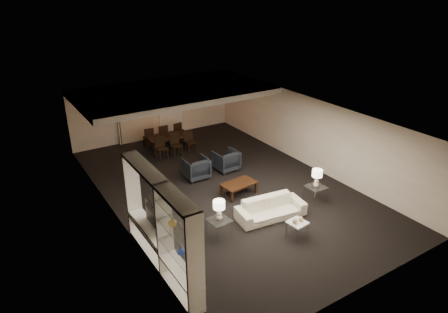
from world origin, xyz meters
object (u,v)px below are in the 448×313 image
chair_fr (176,132)px  armchair_left (196,168)px  armchair_right (226,160)px  chair_nl (162,148)px  pendant_light (181,103)px  chair_fm (162,135)px  chair_nr (190,142)px  dining_table (169,143)px  chair_fl (148,137)px  table_lamp_left (219,210)px  vase_amber (172,222)px  sofa (271,209)px  chair_nm (176,145)px  side_table_right (315,194)px  table_lamp_right (317,178)px  floor_lamp (120,126)px  coffee_table (239,188)px  vase_blue (181,251)px  marble_table (297,229)px  television (151,217)px  side_table_left (219,228)px

chair_fr → armchair_left: bearing=68.9°
armchair_right → chair_nl: size_ratio=0.94×
pendant_light → chair_fm: bearing=113.8°
chair_nr → chair_nl: bearing=178.2°
dining_table → chair_fr: (0.60, 0.65, 0.14)m
armchair_right → chair_fl: bearing=-68.9°
chair_nl → chair_fm: bearing=65.4°
pendant_light → table_lamp_left: bearing=-107.8°
vase_amber → sofa: bearing=17.4°
sofa → chair_nm: bearing=100.5°
side_table_right → vase_amber: size_ratio=3.00×
sofa → table_lamp_right: (1.70, 0.00, 0.49)m
floor_lamp → chair_nr: bearing=-44.0°
chair_nr → floor_lamp: size_ratio=0.49×
armchair_right → vase_amber: 6.13m
sofa → table_lamp_right: size_ratio=3.53×
pendant_light → vase_amber: pendant_light is taller
armchair_right → chair_nl: chair_nl is taller
table_lamp_right → chair_nr: bearing=104.6°
sofa → chair_fm: bearing=99.9°
floor_lamp → coffee_table: bearing=-72.9°
armchair_left → vase_blue: size_ratio=4.45×
marble_table → television: size_ratio=0.46×
vase_amber → chair_fl: bearing=71.7°
marble_table → chair_nr: bearing=87.4°
armchair_left → armchair_right: size_ratio=1.00×
armchair_right → vase_blue: bearing=46.4°
pendant_light → sofa: 5.94m
side_table_right → chair_fl: (-2.60, 6.70, 0.17)m
chair_fl → chair_nl: bearing=98.0°
sofa → table_lamp_left: bearing=-172.7°
vase_blue → dining_table: (3.17, 7.47, -0.86)m
marble_table → chair_nl: 6.56m
sofa → floor_lamp: (-1.78, 7.41, 0.58)m
dining_table → chair_fm: chair_fm is taller
dining_table → side_table_left: bearing=-100.2°
chair_fl → side_table_left: bearing=91.2°
chair_fm → marble_table: bearing=97.6°
chair_fl → chair_fm: same height
chair_fr → sofa: bearing=81.2°
pendant_light → side_table_left: 6.22m
television → marble_table: bearing=-111.3°
chair_nl → pendant_light: bearing=16.7°
chair_nm → vase_blue: bearing=-112.7°
side_table_right → chair_nl: chair_nl is taller
side_table_right → television: size_ratio=0.56×
pendant_light → chair_nm: size_ratio=0.61×
vase_blue → chair_fm: vase_blue is taller
armchair_right → television: television is taller
sofa → television: television is taller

